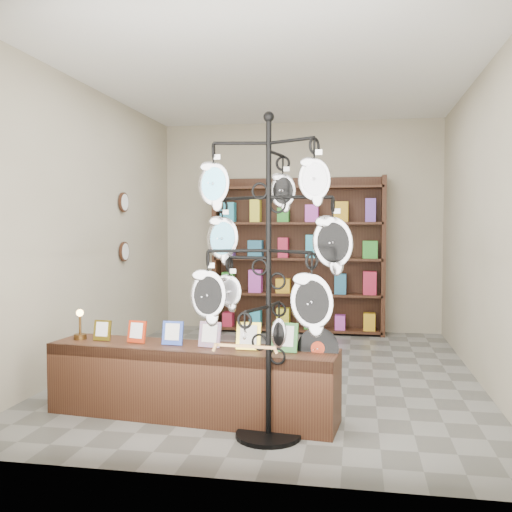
% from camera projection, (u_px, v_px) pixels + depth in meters
% --- Properties ---
extents(ground, '(5.00, 5.00, 0.00)m').
position_uv_depth(ground, '(274.00, 373.00, 5.87)').
color(ground, slate).
rests_on(ground, ground).
extents(room_envelope, '(5.00, 5.00, 5.00)m').
position_uv_depth(room_envelope, '(275.00, 193.00, 5.77)').
color(room_envelope, '#AEA58C').
rests_on(room_envelope, ground).
extents(display_tree, '(1.19, 1.12, 2.31)m').
position_uv_depth(display_tree, '(269.00, 251.00, 4.00)').
color(display_tree, black).
rests_on(display_tree, ground).
extents(front_shelf, '(2.35, 0.70, 0.82)m').
position_uv_depth(front_shelf, '(191.00, 381.00, 4.50)').
color(front_shelf, black).
rests_on(front_shelf, ground).
extents(back_shelving, '(2.42, 0.36, 2.20)m').
position_uv_depth(back_shelving, '(298.00, 260.00, 8.07)').
color(back_shelving, black).
rests_on(back_shelving, ground).
extents(wall_clocks, '(0.03, 0.24, 0.84)m').
position_uv_depth(wall_clocks, '(124.00, 227.00, 6.93)').
color(wall_clocks, black).
rests_on(wall_clocks, ground).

